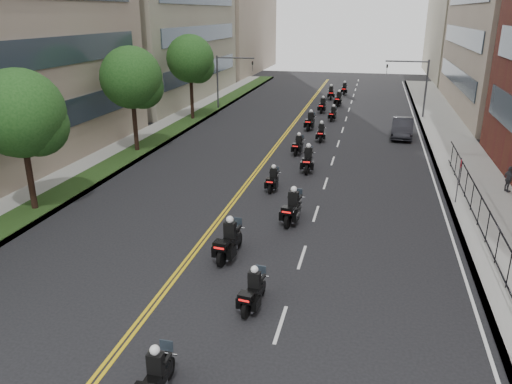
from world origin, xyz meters
TOP-DOWN VIEW (x-y plane):
  - sidewalk_right at (12.00, 25.00)m, footprint 4.00×90.00m
  - sidewalk_left at (-12.00, 25.00)m, footprint 4.00×90.00m
  - grass_strip at (-11.20, 25.00)m, footprint 2.00×90.00m
  - iron_fence at (11.00, 12.00)m, footprint 0.05×28.00m
  - street_trees at (-11.05, 18.61)m, footprint 4.40×38.40m
  - traffic_signal_right at (9.54, 42.00)m, footprint 4.09×0.20m
  - traffic_signal_left at (-9.54, 42.00)m, footprint 4.09×0.20m
  - motorcycle_0 at (0.56, 0.85)m, footprint 0.51×2.22m
  - motorcycle_1 at (2.07, 5.78)m, footprint 0.64×2.15m
  - motorcycle_2 at (0.19, 9.23)m, footprint 0.73×2.53m
  - motorcycle_3 at (2.17, 13.63)m, footprint 0.75×2.49m
  - motorcycle_4 at (0.30, 18.08)m, footprint 0.48×2.07m
  - motorcycle_5 at (1.79, 22.20)m, footprint 0.60×2.50m
  - motorcycle_6 at (0.55, 26.27)m, footprint 0.61×2.15m
  - motorcycle_7 at (1.75, 30.58)m, footprint 0.52×2.22m
  - motorcycle_8 at (0.38, 34.46)m, footprint 0.67×2.41m
  - motorcycle_9 at (1.99, 38.92)m, footprint 0.62×2.08m
  - motorcycle_10 at (0.58, 42.72)m, footprint 0.59×2.34m
  - motorcycle_11 at (1.91, 47.02)m, footprint 0.67×2.43m
  - motorcycle_12 at (0.66, 51.36)m, footprint 0.68×2.42m
  - motorcycle_13 at (2.00, 55.24)m, footprint 0.53×2.32m
  - parked_sedan at (8.19, 33.44)m, footprint 1.97×4.89m
  - pedestrian_c at (13.50, 20.46)m, footprint 0.64×0.95m

SIDE VIEW (x-z plane):
  - sidewalk_right at x=12.00m, z-range 0.00..0.15m
  - sidewalk_left at x=-12.00m, z-range 0.00..0.15m
  - grass_strip at x=-11.20m, z-range 0.15..0.19m
  - motorcycle_4 at x=0.30m, z-range -0.16..1.36m
  - motorcycle_9 at x=1.99m, z-range -0.16..1.37m
  - motorcycle_1 at x=2.07m, z-range -0.17..1.42m
  - motorcycle_6 at x=0.55m, z-range -0.17..1.42m
  - motorcycle_7 at x=1.75m, z-range -0.17..1.47m
  - motorcycle_0 at x=0.56m, z-range -0.17..1.47m
  - motorcycle_13 at x=2.00m, z-range -0.18..1.53m
  - motorcycle_10 at x=0.58m, z-range -0.18..1.55m
  - motorcycle_8 at x=0.38m, z-range -0.19..1.59m
  - motorcycle_12 at x=0.66m, z-range -0.19..1.60m
  - motorcycle_11 at x=1.91m, z-range -0.19..1.61m
  - motorcycle_3 at x=2.17m, z-range -0.19..1.65m
  - motorcycle_5 at x=1.79m, z-range -0.19..1.65m
  - motorcycle_2 at x=0.19m, z-range -0.20..1.67m
  - parked_sedan at x=8.19m, z-range 0.00..1.58m
  - pedestrian_c at x=13.50m, z-range 0.15..1.65m
  - iron_fence at x=11.00m, z-range 0.15..1.65m
  - traffic_signal_right at x=9.54m, z-range 0.90..6.50m
  - traffic_signal_left at x=-9.54m, z-range 0.90..6.50m
  - street_trees at x=-11.05m, z-range 1.14..9.12m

